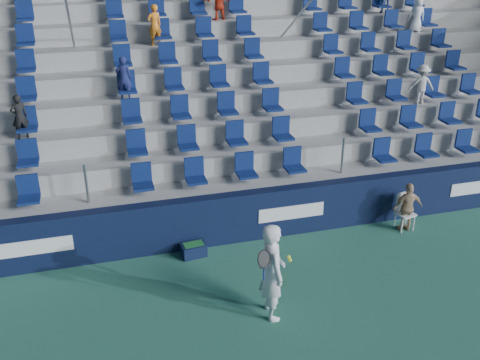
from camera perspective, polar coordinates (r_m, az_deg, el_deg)
name	(u,v)px	position (r m, az deg, el deg)	size (l,w,h in m)	color
ground	(271,328)	(10.10, 3.30, -15.46)	(70.00, 70.00, 0.00)	#2F6D55
sponsor_wall	(228,218)	(12.26, -1.33, -4.12)	(24.00, 0.32, 1.20)	#0D1632
grandstand	(185,95)	(16.33, -5.89, 9.03)	(24.00, 8.17, 6.63)	#A3A29D
tennis_player	(272,271)	(9.83, 3.48, -9.69)	(0.69, 0.72, 1.93)	white
line_judge_chair	(404,208)	(13.47, 17.07, -2.91)	(0.47, 0.48, 0.90)	white
line_judge	(408,207)	(13.32, 17.45, -2.79)	(0.72, 0.30, 1.23)	tan
ball_bin	(194,249)	(11.99, -4.97, -7.37)	(0.57, 0.41, 0.30)	#0E1734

